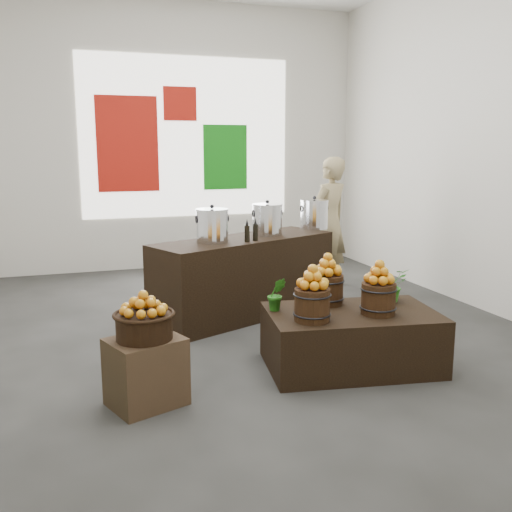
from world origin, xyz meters
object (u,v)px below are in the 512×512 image
object	(u,v)px
crate	(146,372)
stock_pot_center	(267,220)
wicker_basket	(144,326)
stock_pot_left	(212,227)
counter	(244,277)
shopper	(329,222)
display_table	(351,339)
stock_pot_right	(314,215)

from	to	relation	value
crate	stock_pot_center	distance (m)	2.77
wicker_basket	stock_pot_left	bearing A→B (deg)	61.67
crate	wicker_basket	world-z (taller)	wicker_basket
counter	shopper	bearing A→B (deg)	10.35
stock_pot_left	display_table	bearing A→B (deg)	-62.66
crate	stock_pot_center	size ratio (longest dim) A/B	1.52
display_table	stock_pot_center	size ratio (longest dim) A/B	4.28
stock_pot_center	stock_pot_right	bearing A→B (deg)	23.35
crate	stock_pot_left	xyz separation A→B (m)	(0.95, 1.76, 0.79)
stock_pot_center	crate	bearing A→B (deg)	-128.83
wicker_basket	counter	bearing A→B (deg)	55.04
stock_pot_center	stock_pot_right	world-z (taller)	same
crate	display_table	world-z (taller)	crate
stock_pot_right	shopper	bearing A→B (deg)	49.77
crate	stock_pot_center	world-z (taller)	stock_pot_center
crate	wicker_basket	size ratio (longest dim) A/B	1.25
stock_pot_center	stock_pot_right	distance (m)	0.78
wicker_basket	stock_pot_center	size ratio (longest dim) A/B	1.21
counter	stock_pot_left	xyz separation A→B (m)	(-0.40, -0.17, 0.60)
stock_pot_right	stock_pot_center	bearing A→B (deg)	-156.65
display_table	stock_pot_center	bearing A→B (deg)	101.58
stock_pot_right	crate	bearing A→B (deg)	-135.05
wicker_basket	stock_pot_right	xyz separation A→B (m)	(2.38, 2.38, 0.45)
wicker_basket	stock_pot_center	bearing A→B (deg)	51.17
counter	shopper	distance (m)	1.85
counter	stock_pot_center	bearing A→B (deg)	0.00
counter	stock_pot_right	xyz separation A→B (m)	(1.03, 0.44, 0.60)
display_table	counter	distance (m)	1.80
stock_pot_left	shopper	bearing A→B (deg)	31.67
stock_pot_center	stock_pot_right	xyz separation A→B (m)	(0.72, 0.31, 0.00)
stock_pot_right	display_table	bearing A→B (deg)	-105.84
stock_pot_right	shopper	world-z (taller)	shopper
wicker_basket	shopper	size ratio (longest dim) A/B	0.23
counter	stock_pot_center	xyz separation A→B (m)	(0.31, 0.14, 0.60)
stock_pot_center	shopper	bearing A→B (deg)	36.09
wicker_basket	stock_pot_right	bearing A→B (deg)	44.95
wicker_basket	display_table	distance (m)	1.80
display_table	stock_pot_center	xyz separation A→B (m)	(-0.10, 1.88, 0.80)
display_table	stock_pot_right	distance (m)	2.41
display_table	shopper	distance (m)	3.02
stock_pot_left	stock_pot_right	world-z (taller)	same
wicker_basket	shopper	bearing A→B (deg)	45.81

